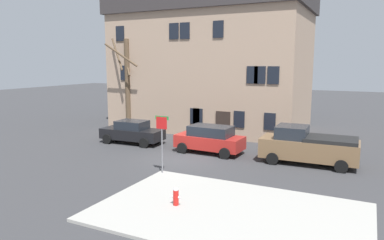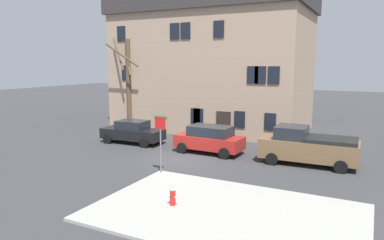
{
  "view_description": "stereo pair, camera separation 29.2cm",
  "coord_description": "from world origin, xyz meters",
  "views": [
    {
      "loc": [
        9.64,
        -18.21,
        5.64
      ],
      "look_at": [
        -0.79,
        2.74,
        1.9
      ],
      "focal_mm": 33.61,
      "sensor_mm": 36.0,
      "label": 1
    },
    {
      "loc": [
        9.9,
        -18.08,
        5.64
      ],
      "look_at": [
        -0.79,
        2.74,
        1.9
      ],
      "focal_mm": 33.61,
      "sensor_mm": 36.0,
      "label": 2
    }
  ],
  "objects": [
    {
      "name": "tree_bare_near",
      "position": [
        -8.5,
        6.14,
        4.11
      ],
      "size": [
        2.92,
        2.74,
        7.68
      ],
      "color": "brown",
      "rests_on": "ground_plane"
    },
    {
      "name": "pickup_truck_brown",
      "position": [
        6.7,
        2.29,
        1.02
      ],
      "size": [
        5.29,
        2.42,
        2.1
      ],
      "color": "brown",
      "rests_on": "ground_plane"
    },
    {
      "name": "building_main",
      "position": [
        -2.85,
        10.59,
        5.83
      ],
      "size": [
        16.2,
        9.23,
        11.52
      ],
      "color": "tan",
      "rests_on": "ground_plane"
    },
    {
      "name": "sidewalk_slab",
      "position": [
        5.19,
        -6.11,
        0.06
      ],
      "size": [
        9.95,
        6.5,
        0.12
      ],
      "primitive_type": "cube",
      "color": "#A8A59E",
      "rests_on": "ground_plane"
    },
    {
      "name": "car_red_wagon",
      "position": [
        0.8,
        2.06,
        0.9
      ],
      "size": [
        4.31,
        2.14,
        1.74
      ],
      "color": "#AD231E",
      "rests_on": "ground_plane"
    },
    {
      "name": "car_black_sedan",
      "position": [
        -5.21,
        2.15,
        0.81
      ],
      "size": [
        4.53,
        2.11,
        1.62
      ],
      "color": "black",
      "rests_on": "ground_plane"
    },
    {
      "name": "fire_hydrant",
      "position": [
        3.12,
        -6.52,
        0.5
      ],
      "size": [
        0.42,
        0.22,
        0.73
      ],
      "color": "red",
      "rests_on": "sidewalk_slab"
    },
    {
      "name": "street_sign_pole",
      "position": [
        0.46,
        -3.16,
        2.11
      ],
      "size": [
        0.76,
        0.07,
        3.02
      ],
      "color": "slate",
      "rests_on": "ground_plane"
    },
    {
      "name": "tree_bare_mid",
      "position": [
        -8.1,
        6.9,
        3.98
      ],
      "size": [
        2.5,
        2.89,
        7.59
      ],
      "color": "brown",
      "rests_on": "ground_plane"
    },
    {
      "name": "bicycle_leaning",
      "position": [
        -3.26,
        6.85,
        0.37
      ],
      "size": [
        1.63,
        0.72,
        1.03
      ],
      "color": "black",
      "rests_on": "ground_plane"
    },
    {
      "name": "ground_plane",
      "position": [
        0.0,
        0.0,
        0.0
      ],
      "size": [
        120.0,
        120.0,
        0.0
      ],
      "primitive_type": "plane",
      "color": "#38383A"
    }
  ]
}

